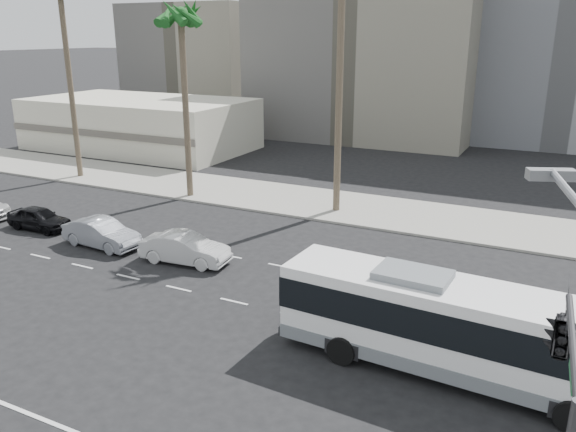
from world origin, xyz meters
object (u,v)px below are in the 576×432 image
Objects in this scene: car_c at (39,218)px; palm_mid at (181,20)px; traffic_signal at (561,355)px; city_bus at (455,326)px; car_b at (102,233)px; car_a at (185,248)px.

palm_mid reaches higher than car_c.
traffic_signal is 33.40m from palm_mid.
city_bus is at bearing -34.08° from palm_mid.
palm_mid is at bearing 149.10° from city_bus.
city_bus is at bearing -97.37° from car_b.
car_a is 1.00× the size of car_b.
palm_mid is (-21.34, 14.44, 10.29)m from city_bus.
car_b reaches higher than car_c.
car_b is at bearing 150.29° from traffic_signal.
palm_mid is at bearing 135.05° from traffic_signal.
city_bus is 14.90m from car_a.
car_c is (-25.27, 4.57, -1.15)m from city_bus.
car_b is 0.35× the size of palm_mid.
car_b is 0.70× the size of traffic_signal.
city_bus reaches higher than car_a.
car_a is 0.69× the size of traffic_signal.
city_bus reaches higher than car_b.
city_bus is 2.63× the size of car_b.
car_a is 16.87m from palm_mid.
traffic_signal is 0.50× the size of palm_mid.
car_b is at bearing 171.71° from city_bus.
car_b is (-5.50, -0.15, 0.00)m from car_a.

